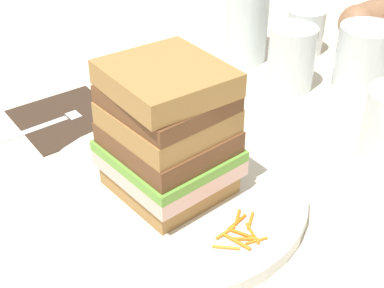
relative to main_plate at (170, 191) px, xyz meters
The scene contains 23 objects.
ground_plane 0.01m from the main_plate, 41.80° to the right, with size 3.00×3.00×0.00m, color beige.
main_plate is the anchor object (origin of this frame).
sandwich 0.08m from the main_plate, 32.10° to the left, with size 0.12×0.11×0.14m.
carrot_shred_0 0.11m from the main_plate, behind, with size 0.00×0.00×0.02m, color orange.
carrot_shred_1 0.11m from the main_plate, behind, with size 0.00×0.00×0.02m, color orange.
carrot_shred_2 0.08m from the main_plate, behind, with size 0.00×0.00×0.02m, color orange.
carrot_shred_3 0.11m from the main_plate, behind, with size 0.00×0.00×0.03m, color orange.
carrot_shred_4 0.09m from the main_plate, 166.46° to the right, with size 0.00×0.00×0.03m, color orange.
carrot_shred_5 0.11m from the main_plate, ahead, with size 0.00×0.00×0.03m, color orange.
carrot_shred_6 0.11m from the main_plate, ahead, with size 0.00×0.00×0.02m, color orange.
carrot_shred_7 0.11m from the main_plate, ahead, with size 0.00×0.00×0.03m, color orange.
carrot_shred_8 0.09m from the main_plate, ahead, with size 0.00×0.00×0.02m, color orange.
carrot_shred_9 0.09m from the main_plate, 10.41° to the left, with size 0.00×0.00×0.03m, color orange.
carrot_shred_10 0.10m from the main_plate, 16.34° to the left, with size 0.00×0.00×0.02m, color orange.
carrot_shred_11 0.11m from the main_plate, ahead, with size 0.00×0.00×0.03m, color orange.
carrot_shred_12 0.12m from the main_plate, ahead, with size 0.00×0.00×0.02m, color orange.
carrot_shred_13 0.09m from the main_plate, 14.26° to the left, with size 0.00×0.00×0.02m, color orange.
carrot_shred_14 0.10m from the main_plate, ahead, with size 0.00×0.00×0.03m, color orange.
napkin_dark 0.22m from the main_plate, behind, with size 0.13×0.12×0.00m, color #38281E.
fork 0.22m from the main_plate, behind, with size 0.02×0.17×0.00m.
empty_tumbler_0 0.35m from the main_plate, 93.37° to the left, with size 0.08×0.08×0.10m, color silver.
empty_tumbler_2 0.43m from the main_plate, 112.83° to the left, with size 0.06×0.06×0.07m, color silver.
empty_tumbler_3 0.30m from the main_plate, 108.52° to the left, with size 0.07×0.07×0.09m, color silver.
Camera 1 is at (0.36, -0.25, 0.37)m, focal length 49.74 mm.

